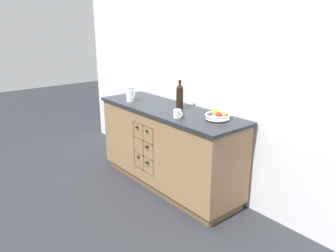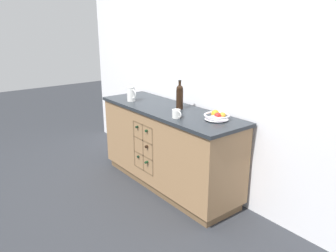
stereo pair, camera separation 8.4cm
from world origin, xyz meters
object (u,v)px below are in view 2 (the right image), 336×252
white_pitcher (131,94)px  ceramic_mug (177,114)px  fruit_bowl (217,116)px  standing_wine_bottle (180,96)px

white_pitcher → ceramic_mug: bearing=-2.5°
fruit_bowl → standing_wine_bottle: size_ratio=0.79×
fruit_bowl → standing_wine_bottle: 0.55m
white_pitcher → standing_wine_bottle: bearing=18.6°
fruit_bowl → white_pitcher: bearing=-169.1°
white_pitcher → standing_wine_bottle: size_ratio=0.56×
white_pitcher → ceramic_mug: white_pitcher is taller
standing_wine_bottle → white_pitcher: bearing=-161.4°
white_pitcher → fruit_bowl: bearing=10.9°
white_pitcher → ceramic_mug: (0.89, -0.04, -0.05)m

